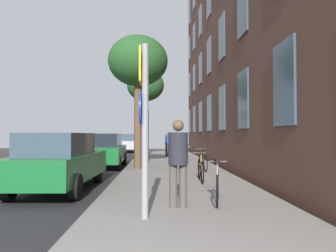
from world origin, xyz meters
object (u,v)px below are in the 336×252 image
tree_far (146,86)px  bicycle_3 (187,157)px  tree_near (138,63)px  car_2 (129,143)px  sign_post (144,117)px  traffic_light (147,123)px  bicycle_4 (188,153)px  car_0 (60,161)px  car_1 (104,150)px  bicycle_1 (201,169)px  bicycle_2 (203,161)px  pedestrian_1 (168,142)px  pedestrian_0 (178,157)px  bicycle_0 (217,185)px

tree_far → bicycle_3: 7.97m
tree_near → car_2: tree_near is taller
sign_post → traffic_light: size_ratio=0.91×
tree_far → bicycle_4: (2.61, -3.20, -4.47)m
car_0 → bicycle_4: bearing=64.8°
car_1 → traffic_light: bearing=79.0°
bicycle_3 → bicycle_4: size_ratio=1.06×
tree_near → bicycle_4: (2.66, 5.15, -4.23)m
bicycle_1 → traffic_light: bearing=98.3°
car_2 → sign_post: bearing=-84.6°
bicycle_2 → car_1: (-4.37, 2.40, 0.34)m
pedestrian_1 → car_1: pedestrian_1 is taller
pedestrian_0 → bicycle_0: bearing=27.1°
bicycle_4 → car_0: car_0 is taller
sign_post → bicycle_3: bearing=80.3°
bicycle_2 → bicycle_3: (-0.38, 3.00, -0.03)m
tree_far → bicycle_1: size_ratio=3.54×
tree_near → bicycle_1: size_ratio=3.41×
sign_post → car_1: sign_post is taller
bicycle_2 → sign_post: bearing=-106.3°
sign_post → car_0: (-2.50, 3.51, -1.06)m
car_0 → car_2: (0.30, 19.57, -0.00)m
bicycle_4 → pedestrian_1: (-1.08, 2.56, 0.61)m
pedestrian_0 → car_2: (-2.86, 22.24, -0.29)m
car_0 → sign_post: bearing=-54.6°
traffic_light → car_2: traffic_light is taller
bicycle_1 → sign_post: bearing=-110.6°
bicycle_0 → bicycle_1: (0.06, 3.00, 0.01)m
bicycle_0 → car_0: car_0 is taller
pedestrian_1 → car_2: 7.91m
sign_post → pedestrian_1: sign_post is taller
pedestrian_1 → bicycle_1: bearing=-87.1°
traffic_light → tree_far: (-0.01, -2.17, 2.51)m
traffic_light → pedestrian_1: 3.47m
sign_post → traffic_light: bearing=91.5°
bicycle_1 → bicycle_4: 9.01m
tree_near → bicycle_1: 6.09m
pedestrian_0 → car_2: pedestrian_0 is taller
bicycle_1 → pedestrian_0: pedestrian_0 is taller
sign_post → bicycle_4: (2.11, 13.29, -1.44)m
tree_near → bicycle_4: tree_near is taller
bicycle_2 → bicycle_4: bicycle_2 is taller
tree_near → traffic_light: bearing=89.6°
pedestrian_1 → sign_post: bearing=-93.7°
car_1 → tree_far: bearing=75.7°
sign_post → tree_near: (-0.56, 8.14, 2.79)m
traffic_light → pedestrian_0: (1.16, -17.82, -1.30)m
sign_post → traffic_light: 18.68m
tree_near → bicycle_2: bearing=-17.4°
bicycle_1 → car_1: car_1 is taller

